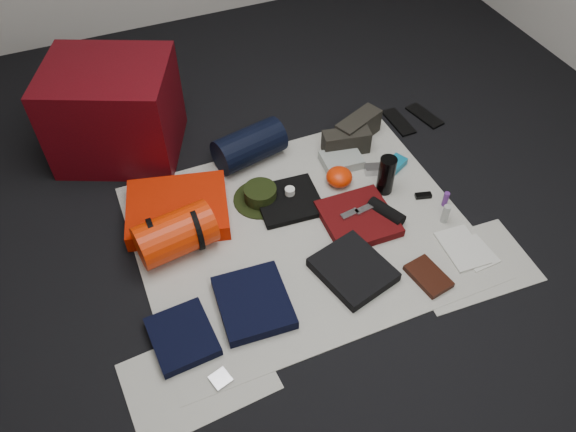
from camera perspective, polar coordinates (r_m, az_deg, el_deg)
name	(u,v)px	position (r m, az deg, el deg)	size (l,w,h in m)	color
floor	(302,232)	(2.80, 1.39, -1.66)	(4.50, 4.50, 0.02)	black
newspaper_mat	(302,231)	(2.79, 1.40, -1.49)	(1.60, 1.30, 0.01)	silver
newspaper_sheet_front_left	(198,377)	(2.39, -9.12, -15.80)	(0.58, 0.40, 0.00)	silver
newspaper_sheet_front_right	(470,264)	(2.80, 17.98, -4.70)	(0.58, 0.40, 0.00)	silver
red_cabinet	(114,111)	(3.20, -17.24, 10.13)	(0.64, 0.53, 0.53)	#4D050B
sleeping_pad	(178,209)	(2.88, -11.13, 0.68)	(0.50, 0.41, 0.09)	red
stuff_sack	(175,234)	(2.69, -11.37, -1.84)	(0.21, 0.21, 0.36)	red
sack_strap_left	(154,241)	(2.68, -13.42, -2.45)	(0.22, 0.22, 0.03)	black
sack_strap_right	(196,228)	(2.69, -9.34, -1.21)	(0.22, 0.22, 0.03)	black
navy_duffel	(249,146)	(3.10, -3.94, 7.14)	(0.20, 0.20, 0.38)	black
boonie_brim	(261,199)	(2.93, -2.80, 1.73)	(0.29, 0.29, 0.01)	black
boonie_crown	(260,194)	(2.90, -2.83, 2.29)	(0.17, 0.17, 0.07)	black
hiking_boot_left	(346,142)	(3.18, 5.92, 7.51)	(0.26, 0.10, 0.13)	black
hiking_boot_right	(358,128)	(3.27, 7.12, 8.87)	(0.29, 0.11, 0.15)	black
flip_flop_left	(399,122)	(3.47, 11.17, 9.35)	(0.09, 0.25, 0.01)	black
flip_flop_right	(425,116)	(3.55, 13.70, 9.87)	(0.09, 0.24, 0.01)	black
trousers_navy_a	(182,337)	(2.46, -10.68, -11.94)	(0.25, 0.29, 0.05)	black
trousers_navy_b	(254,302)	(2.51, -3.52, -8.76)	(0.30, 0.35, 0.05)	black
trousers_charcoal	(353,270)	(2.62, 6.62, -5.43)	(0.29, 0.33, 0.05)	black
black_tshirt	(289,201)	(2.91, 0.05, 1.57)	(0.32, 0.30, 0.03)	black
red_shirt	(358,218)	(2.83, 7.13, -0.25)	(0.34, 0.34, 0.05)	#4A0809
orange_stuff_sack	(339,177)	(3.00, 5.22, 3.98)	(0.14, 0.14, 0.09)	red
first_aid_pouch	(341,160)	(3.13, 5.46, 5.69)	(0.22, 0.16, 0.05)	gray
water_bottle	(386,175)	(2.95, 9.95, 4.11)	(0.09, 0.09, 0.22)	black
speaker	(386,212)	(2.86, 9.92, 0.37)	(0.08, 0.08, 0.19)	black
compact_camera	(375,169)	(3.10, 8.79, 4.72)	(0.11, 0.06, 0.04)	#ABABB0
cyan_case	(395,164)	(3.15, 10.85, 5.21)	(0.13, 0.08, 0.04)	#0E6A8B
toiletry_purple	(446,199)	(2.99, 15.72, 1.66)	(0.03, 0.03, 0.09)	#5B277D
toiletry_clear	(446,214)	(2.90, 15.72, 0.21)	(0.04, 0.04, 0.11)	#A1A6A1
paperback_book	(428,276)	(2.68, 14.07, -5.96)	(0.13, 0.20, 0.03)	black
map_booklet	(462,248)	(2.84, 17.26, -3.14)	(0.17, 0.25, 0.01)	silver
map_printout	(476,253)	(2.84, 18.54, -3.54)	(0.15, 0.19, 0.01)	silver
sunglasses	(423,196)	(3.02, 13.57, 2.03)	(0.09, 0.03, 0.02)	black
key_cluster	(221,379)	(2.36, -6.87, -16.11)	(0.08, 0.08, 0.01)	#ABABB0
tape_roll	(290,191)	(2.91, 0.19, 2.53)	(0.05, 0.05, 0.04)	white
energy_bar_a	(350,214)	(2.81, 6.28, 0.20)	(0.10, 0.04, 0.01)	#ABABB0
energy_bar_b	(364,209)	(2.84, 7.72, 0.67)	(0.10, 0.04, 0.01)	#ABABB0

